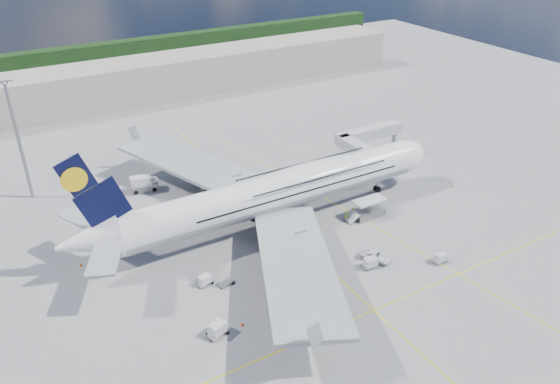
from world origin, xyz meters
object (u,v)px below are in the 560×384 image
dolly_back (205,280)px  dolly_nose_far (440,258)px  jet_bridge (365,141)px  cone_tail (81,265)px  catering_truck_outer (144,184)px  dolly_nose_near (370,263)px  light_mast (19,140)px  baggage_tug (287,259)px  cargo_loader (368,211)px  cone_wing_left_outer (179,189)px  service_van (375,256)px  crew_loader (346,217)px  dolly_row_c (275,295)px  dolly_row_a (217,329)px  dolly_row_b (226,283)px  cone_wing_right_outer (242,324)px  cone_wing_left_inner (209,183)px  catering_truck_inner (214,183)px  airliner (278,191)px  crew_nose (360,179)px  cone_nose (453,186)px  crew_van (352,210)px  cone_wing_right_inner (315,279)px  crew_wing (286,265)px  crew_tug (311,255)px

dolly_back → dolly_nose_far: 40.97m
jet_bridge → cone_tail: bearing=-174.7°
catering_truck_outer → dolly_nose_near: bearing=-51.5°
light_mast → baggage_tug: light_mast is taller
cargo_loader → cone_wing_left_outer: cargo_loader is taller
catering_truck_outer → service_van: size_ratio=1.14×
service_van → crew_loader: bearing=46.2°
dolly_row_c → dolly_nose_near: bearing=8.1°
dolly_row_a → catering_truck_outer: bearing=62.6°
dolly_row_b → cone_wing_right_outer: (-2.11, -10.07, -0.02)m
baggage_tug → cone_wing_left_inner: size_ratio=6.02×
service_van → cone_wing_left_outer: service_van is taller
catering_truck_inner → dolly_row_a: bearing=-97.6°
dolly_back → cone_tail: dolly_back is taller
baggage_tug → cone_tail: baggage_tug is taller
cone_wing_left_inner → cone_wing_right_outer: 46.47m
airliner → cone_tail: airliner is taller
cargo_loader → dolly_row_a: cargo_loader is taller
catering_truck_inner → light_mast: bearing=170.2°
cargo_loader → crew_nose: size_ratio=5.00×
cargo_loader → cone_wing_left_outer: size_ratio=17.61×
jet_bridge → crew_nose: 9.94m
cone_nose → cone_tail: bearing=171.4°
crew_loader → crew_van: size_ratio=1.06×
airliner → service_van: (8.38, -19.61, -6.10)m
service_van → cone_tail: size_ratio=9.39×
dolly_nose_near → cone_tail: bearing=153.8°
airliner → cone_wing_left_outer: (-12.28, 22.16, -6.63)m
crew_nose → cone_wing_right_inner: bearing=-168.3°
dolly_row_a → crew_nose: size_ratio=2.21×
cone_nose → cone_wing_right_outer: (-60.02, -15.74, 0.04)m
crew_van → cone_nose: crew_van is taller
jet_bridge → crew_wing: size_ratio=9.80×
jet_bridge → dolly_row_a: size_ratio=4.99×
crew_nose → dolly_row_c: bearing=-174.5°
crew_loader → crew_tug: (-12.90, -7.13, -0.06)m
service_van → crew_nose: size_ratio=3.22×
jet_bridge → cone_wing_right_outer: 59.80m
light_mast → crew_tug: light_mast is taller
dolly_row_b → crew_van: bearing=-4.7°
cargo_loader → crew_nose: cargo_loader is taller
dolly_nose_near → crew_wing: crew_wing is taller
cone_nose → baggage_tug: bearing=-173.0°
dolly_nose_near → cone_wing_left_outer: 46.87m
dolly_back → crew_tug: dolly_back is taller
catering_truck_inner → cone_wing_right_outer: size_ratio=11.04×
catering_truck_outer → cone_wing_left_outer: 7.51m
crew_loader → cone_tail: size_ratio=2.82×
dolly_row_b → cone_wing_right_inner: size_ratio=4.93×
dolly_nose_far → crew_loader: size_ratio=1.66×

